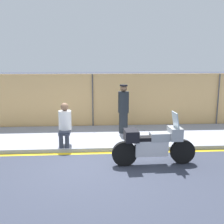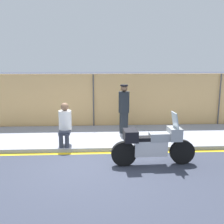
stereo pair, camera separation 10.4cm
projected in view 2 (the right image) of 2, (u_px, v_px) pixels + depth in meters
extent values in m
plane|color=#333847|center=(92.00, 164.00, 7.22)|extent=(120.00, 120.00, 0.00)
cube|color=#8E93A3|center=(93.00, 137.00, 9.59)|extent=(39.53, 2.92, 0.13)
cube|color=gold|center=(92.00, 153.00, 8.08)|extent=(39.53, 0.18, 0.01)
cube|color=#E5B26B|center=(94.00, 101.00, 10.90)|extent=(37.55, 0.08, 2.28)
cylinder|color=#4C4C51|center=(94.00, 102.00, 10.80)|extent=(0.05, 0.05, 2.28)
cylinder|color=#4C4C51|center=(219.00, 101.00, 11.07)|extent=(0.05, 0.05, 2.28)
cylinder|color=black|center=(182.00, 152.00, 7.20)|extent=(0.68, 0.16, 0.68)
cylinder|color=black|center=(124.00, 154.00, 7.06)|extent=(0.68, 0.16, 0.68)
cube|color=silver|center=(150.00, 148.00, 7.10)|extent=(0.90, 0.31, 0.43)
cube|color=#999EA3|center=(159.00, 137.00, 7.06)|extent=(0.53, 0.33, 0.22)
cube|color=black|center=(147.00, 139.00, 7.04)|extent=(0.61, 0.30, 0.10)
cube|color=#999EA3|center=(174.00, 134.00, 7.08)|extent=(0.34, 0.49, 0.34)
cube|color=silver|center=(175.00, 120.00, 7.01)|extent=(0.12, 0.42, 0.42)
cube|color=black|center=(131.00, 135.00, 6.98)|extent=(0.38, 0.52, 0.30)
cylinder|color=#1E2328|center=(124.00, 123.00, 9.85)|extent=(0.33, 0.33, 0.78)
cylinder|color=#1E2328|center=(124.00, 102.00, 9.70)|extent=(0.40, 0.40, 0.78)
sphere|color=brown|center=(124.00, 88.00, 9.61)|extent=(0.25, 0.25, 0.25)
cylinder|color=black|center=(124.00, 85.00, 9.58)|extent=(0.29, 0.29, 0.06)
cylinder|color=#2D3342|center=(61.00, 141.00, 8.16)|extent=(0.13, 0.13, 0.43)
cylinder|color=#2D3342|center=(67.00, 141.00, 8.17)|extent=(0.13, 0.13, 0.43)
cube|color=#2D3342|center=(65.00, 132.00, 8.34)|extent=(0.35, 0.43, 0.10)
cylinder|color=white|center=(65.00, 120.00, 8.48)|extent=(0.41, 0.41, 0.61)
sphere|color=brown|center=(65.00, 107.00, 8.40)|extent=(0.25, 0.25, 0.25)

